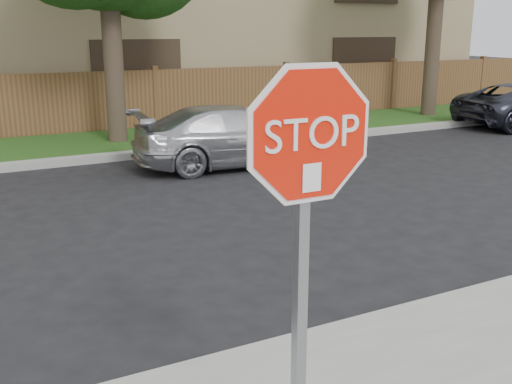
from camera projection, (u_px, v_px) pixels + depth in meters
far_curb at (11, 167)px, 11.56m from camera, size 70.00×0.30×0.15m
grass_strip at (3, 152)px, 12.98m from camera, size 70.00×3.00×0.12m
stop_sign at (307, 194)px, 3.13m from camera, size 1.01×0.13×2.55m
sedan_right at (237, 136)px, 11.87m from camera, size 4.25×2.04×1.19m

